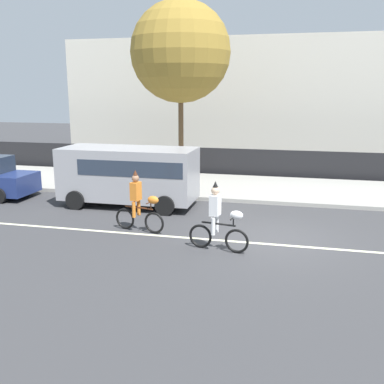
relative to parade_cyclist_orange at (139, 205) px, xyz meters
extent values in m
plane|color=#38383A|center=(4.05, 0.21, -0.84)|extent=(80.00, 80.00, 0.00)
cube|color=beige|center=(4.05, -0.29, -0.84)|extent=(36.00, 0.14, 0.01)
cube|color=#9E9B93|center=(4.05, 6.71, -0.77)|extent=(60.00, 5.00, 0.15)
cube|color=black|center=(4.05, 9.61, -0.14)|extent=(40.00, 0.08, 1.40)
cube|color=beige|center=(4.10, 18.21, 2.82)|extent=(28.00, 8.00, 7.31)
torus|color=black|center=(0.50, -0.10, -0.51)|extent=(0.67, 0.21, 0.67)
torus|color=black|center=(-0.53, 0.11, -0.51)|extent=(0.67, 0.21, 0.67)
cylinder|color=#4C2614|center=(-0.01, 0.00, -0.09)|extent=(0.96, 0.25, 0.05)
cylinder|color=#4C2614|center=(-0.16, 0.03, 0.00)|extent=(0.04, 0.04, 0.18)
cylinder|color=#4C2614|center=(0.40, -0.08, 0.02)|extent=(0.04, 0.04, 0.23)
cylinder|color=#4C2614|center=(0.40, -0.08, 0.14)|extent=(0.13, 0.50, 0.03)
ellipsoid|color=orange|center=(0.48, -0.10, 0.21)|extent=(0.39, 0.27, 0.24)
cube|color=orange|center=(-0.11, 0.02, 0.42)|extent=(0.30, 0.36, 0.56)
sphere|color=#9E7051|center=(-0.11, 0.02, 0.82)|extent=(0.22, 0.22, 0.22)
cone|color=#4C2614|center=(-0.11, 0.02, 1.00)|extent=(0.14, 0.14, 0.16)
cylinder|color=orange|center=(-0.14, -0.11, -0.13)|extent=(0.11, 0.11, 0.48)
cylinder|color=orange|center=(-0.08, 0.16, -0.13)|extent=(0.11, 0.11, 0.48)
torus|color=black|center=(3.17, -1.19, -0.51)|extent=(0.67, 0.19, 0.67)
torus|color=black|center=(2.14, -1.01, -0.51)|extent=(0.67, 0.19, 0.67)
cylinder|color=black|center=(2.65, -1.10, -0.09)|extent=(0.96, 0.22, 0.05)
cylinder|color=black|center=(2.50, -1.07, 0.00)|extent=(0.04, 0.04, 0.18)
cylinder|color=black|center=(3.07, -1.17, 0.02)|extent=(0.04, 0.04, 0.23)
cylinder|color=black|center=(3.07, -1.17, 0.14)|extent=(0.12, 0.50, 0.03)
ellipsoid|color=white|center=(3.15, -1.19, 0.21)|extent=(0.39, 0.26, 0.24)
cube|color=white|center=(2.55, -1.08, 0.42)|extent=(0.29, 0.36, 0.56)
sphere|color=beige|center=(2.55, -1.08, 0.82)|extent=(0.22, 0.22, 0.22)
cone|color=black|center=(2.55, -1.08, 1.00)|extent=(0.14, 0.14, 0.16)
cylinder|color=white|center=(2.53, -1.22, -0.13)|extent=(0.11, 0.11, 0.48)
cylinder|color=white|center=(2.58, -0.95, -0.13)|extent=(0.11, 0.11, 0.48)
cube|color=#99999E|center=(-1.47, 2.91, 0.39)|extent=(5.00, 2.00, 1.90)
cube|color=#283342|center=(-1.07, 2.91, 0.74)|extent=(3.90, 2.02, 0.56)
cylinder|color=black|center=(0.23, 1.91, -0.49)|extent=(0.70, 0.22, 0.70)
cylinder|color=black|center=(0.23, 3.91, -0.49)|extent=(0.70, 0.22, 0.70)
cylinder|color=black|center=(-3.17, 1.91, -0.49)|extent=(0.70, 0.22, 0.70)
cylinder|color=black|center=(-3.17, 3.91, -0.49)|extent=(0.70, 0.22, 0.70)
cylinder|color=black|center=(-6.46, 3.77, -0.54)|extent=(0.60, 0.20, 0.60)
cylinder|color=brown|center=(-0.83, 8.15, 1.40)|extent=(0.24, 0.24, 4.19)
sphere|color=olive|center=(-0.83, 8.15, 5.11)|extent=(4.61, 4.61, 4.61)
camera|label=1|loc=(4.65, -12.53, 3.45)|focal=42.00mm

